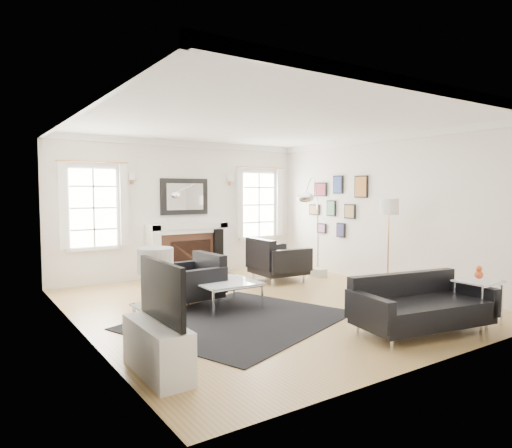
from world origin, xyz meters
TOP-DOWN VIEW (x-y plane):
  - floor at (0.00, 0.00)m, footprint 6.00×6.00m
  - back_wall at (0.00, 3.00)m, footprint 5.50×0.04m
  - front_wall at (0.00, -3.00)m, footprint 5.50×0.04m
  - left_wall at (-2.75, 0.00)m, footprint 0.04×6.00m
  - right_wall at (2.75, 0.00)m, footprint 0.04×6.00m
  - ceiling at (0.00, 0.00)m, footprint 5.50×6.00m
  - crown_molding at (0.00, 0.00)m, footprint 5.50×6.00m
  - fireplace at (0.00, 2.79)m, footprint 1.70×0.69m
  - mantel_mirror at (0.00, 2.95)m, footprint 1.05×0.07m
  - window_left at (-1.85, 2.95)m, footprint 1.24×0.15m
  - window_right at (1.85, 2.95)m, footprint 1.24×0.15m
  - gallery_wall at (2.72, 1.30)m, footprint 0.04×1.73m
  - tv_unit at (-2.44, -1.70)m, footprint 0.35×1.00m
  - area_rug at (-0.83, -0.57)m, footprint 3.30×3.04m
  - sofa at (0.78, -2.23)m, footprint 1.87×1.09m
  - armchair_left at (-0.97, 0.61)m, footprint 0.91×1.00m
  - armchair_right at (1.20, 1.40)m, footprint 1.00×1.10m
  - coffee_table at (-0.66, 0.15)m, footprint 0.90×0.90m
  - side_table_left at (-2.20, -1.04)m, footprint 0.46×0.46m
  - nesting_table at (1.64, -2.50)m, footprint 0.54×0.46m
  - gourd_lamp at (-2.20, -1.04)m, footprint 0.39×0.39m
  - orange_vase at (1.64, -2.50)m, footprint 0.11×0.11m
  - arc_floor_lamp at (1.59, 0.75)m, footprint 1.48×1.37m
  - stick_floor_lamp at (2.20, -0.54)m, footprint 0.33×0.33m
  - speaker_tower at (0.61, 2.65)m, footprint 0.21×0.21m

SIDE VIEW (x-z plane):
  - floor at x=0.00m, z-range 0.00..0.00m
  - area_rug at x=-0.83m, z-range 0.00..0.01m
  - sofa at x=0.78m, z-range 0.03..0.60m
  - tv_unit at x=-2.44m, z-range -0.22..0.87m
  - armchair_left at x=-0.97m, z-range 0.04..0.68m
  - coffee_table at x=-0.66m, z-range 0.17..0.57m
  - armchair_right at x=1.20m, z-range 0.04..0.74m
  - side_table_left at x=-2.20m, z-range 0.15..0.65m
  - nesting_table at x=1.64m, z-range 0.18..0.77m
  - speaker_tower at x=0.61m, z-range 0.00..0.97m
  - fireplace at x=0.00m, z-range -0.01..1.10m
  - orange_vase at x=1.64m, z-range 0.61..0.78m
  - gourd_lamp at x=-2.20m, z-range 0.55..1.18m
  - arc_floor_lamp at x=1.59m, z-range 0.09..2.17m
  - back_wall at x=0.00m, z-range 0.00..2.80m
  - front_wall at x=0.00m, z-range 0.00..2.80m
  - left_wall at x=-2.75m, z-range 0.00..2.80m
  - right_wall at x=2.75m, z-range 0.00..2.80m
  - stick_floor_lamp at x=2.20m, z-range 0.60..2.23m
  - window_left at x=-1.85m, z-range 0.65..2.27m
  - window_right at x=1.85m, z-range 0.65..2.27m
  - gallery_wall at x=2.72m, z-range 0.89..2.18m
  - mantel_mirror at x=0.00m, z-range 1.27..2.02m
  - crown_molding at x=0.00m, z-range 2.68..2.80m
  - ceiling at x=0.00m, z-range 2.79..2.81m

